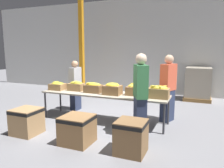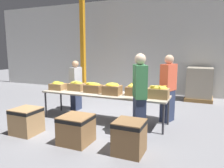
% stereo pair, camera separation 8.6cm
% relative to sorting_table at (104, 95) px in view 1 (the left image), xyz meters
% --- Properties ---
extents(ground_plane, '(30.00, 30.00, 0.00)m').
position_rel_sorting_table_xyz_m(ground_plane, '(0.00, 0.00, -0.70)').
color(ground_plane, gray).
extents(wall_back, '(16.00, 0.08, 4.00)m').
position_rel_sorting_table_xyz_m(wall_back, '(0.00, 4.14, 1.30)').
color(wall_back, silver).
rests_on(wall_back, ground_plane).
extents(sorting_table, '(3.36, 0.82, 0.74)m').
position_rel_sorting_table_xyz_m(sorting_table, '(0.00, 0.00, 0.00)').
color(sorting_table, '#B2A893').
rests_on(sorting_table, ground_plane).
extents(banana_box_0, '(0.42, 0.34, 0.23)m').
position_rel_sorting_table_xyz_m(banana_box_0, '(-1.41, -0.04, 0.15)').
color(banana_box_0, '#A37A4C').
rests_on(banana_box_0, sorting_table).
extents(banana_box_1, '(0.43, 0.28, 0.27)m').
position_rel_sorting_table_xyz_m(banana_box_1, '(-0.86, 0.06, 0.17)').
color(banana_box_1, '#A37A4C').
rests_on(banana_box_1, sorting_table).
extents(banana_box_2, '(0.45, 0.32, 0.28)m').
position_rel_sorting_table_xyz_m(banana_box_2, '(-0.29, -0.02, 0.18)').
color(banana_box_2, olive).
rests_on(banana_box_2, sorting_table).
extents(banana_box_3, '(0.44, 0.34, 0.30)m').
position_rel_sorting_table_xyz_m(banana_box_3, '(0.28, -0.07, 0.19)').
color(banana_box_3, olive).
rests_on(banana_box_3, sorting_table).
extents(banana_box_4, '(0.47, 0.34, 0.29)m').
position_rel_sorting_table_xyz_m(banana_box_4, '(0.85, 0.08, 0.19)').
color(banana_box_4, olive).
rests_on(banana_box_4, sorting_table).
extents(banana_box_5, '(0.48, 0.34, 0.31)m').
position_rel_sorting_table_xyz_m(banana_box_5, '(1.43, -0.03, 0.19)').
color(banana_box_5, '#A37A4C').
rests_on(banana_box_5, sorting_table).
extents(volunteer_0, '(0.39, 0.52, 1.74)m').
position_rel_sorting_table_xyz_m(volunteer_0, '(1.55, 0.62, 0.16)').
color(volunteer_0, '#2D3856').
rests_on(volunteer_0, ground_plane).
extents(volunteer_1, '(0.43, 0.54, 1.79)m').
position_rel_sorting_table_xyz_m(volunteer_1, '(1.14, -0.59, 0.19)').
color(volunteer_1, '#2D3856').
rests_on(volunteer_1, ground_plane).
extents(volunteer_2, '(0.22, 0.42, 1.53)m').
position_rel_sorting_table_xyz_m(volunteer_2, '(-1.25, 0.63, 0.06)').
color(volunteer_2, '#2D3856').
rests_on(volunteer_2, ground_plane).
extents(donation_bin_0, '(0.56, 0.56, 0.58)m').
position_rel_sorting_table_xyz_m(donation_bin_0, '(-1.21, -1.48, -0.39)').
color(donation_bin_0, tan).
rests_on(donation_bin_0, ground_plane).
extents(donation_bin_1, '(0.59, 0.59, 0.57)m').
position_rel_sorting_table_xyz_m(donation_bin_1, '(0.09, -1.48, -0.39)').
color(donation_bin_1, olive).
rests_on(donation_bin_1, ground_plane).
extents(donation_bin_2, '(0.53, 0.53, 0.61)m').
position_rel_sorting_table_xyz_m(donation_bin_2, '(1.22, -1.48, -0.37)').
color(donation_bin_2, olive).
rests_on(donation_bin_2, ground_plane).
extents(support_pillar, '(0.17, 0.17, 4.00)m').
position_rel_sorting_table_xyz_m(support_pillar, '(-2.36, 2.97, 1.30)').
color(support_pillar, orange).
rests_on(support_pillar, ground_plane).
extents(pallet_stack_0, '(0.96, 0.96, 1.21)m').
position_rel_sorting_table_xyz_m(pallet_stack_0, '(2.24, 3.52, -0.10)').
color(pallet_stack_0, olive).
rests_on(pallet_stack_0, ground_plane).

